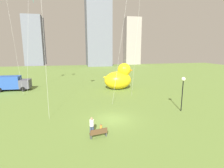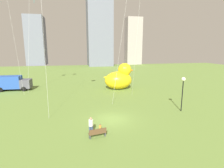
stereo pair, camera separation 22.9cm
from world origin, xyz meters
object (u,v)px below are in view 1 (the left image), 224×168
Objects in this scene: park_bench at (99,133)px; person_adult at (92,125)px; box_truck at (11,83)px; person_child at (101,128)px; giant_inflatable_duck at (119,78)px; lamppost at (183,84)px.

person_adult reaches higher than park_bench.
person_child is at bearing -56.41° from box_truck.
giant_inflatable_duck reaches higher than lamppost.
lamppost is at bearing 17.95° from person_adult.
person_child is (0.87, -0.05, -0.41)m from person_adult.
person_adult is 1.78× the size of person_child.
giant_inflatable_duck is at bearing 108.23° from lamppost.
person_adult reaches higher than person_child.
person_child is at bearing -3.14° from person_adult.
person_adult is at bearing 122.80° from park_bench.
box_truck is at bearing 122.02° from park_bench.
giant_inflatable_duck is at bearing -8.36° from box_truck.
lamppost is 0.68× the size of box_truck.
box_truck is (-13.30, 21.30, 0.52)m from person_adult.
park_bench is 1.75× the size of person_child.
person_child is 19.51m from giant_inflatable_duck.
person_child is 0.14× the size of box_truck.
person_adult is at bearing -58.02° from box_truck.
box_truck reaches higher than park_bench.
lamppost reaches higher than person_adult.
box_truck is at bearing 145.68° from lamppost.
giant_inflatable_duck is at bearing 70.32° from person_child.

